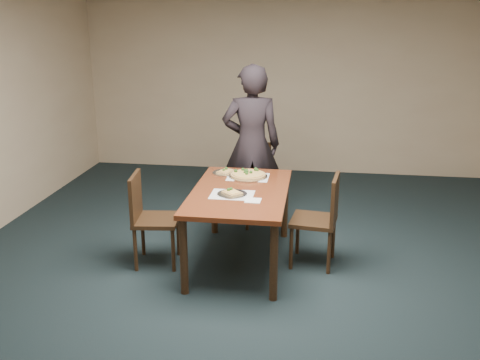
# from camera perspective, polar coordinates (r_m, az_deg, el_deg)

# --- Properties ---
(ground) EXTENTS (8.00, 8.00, 0.00)m
(ground) POSITION_cam_1_polar(r_m,az_deg,el_deg) (4.75, 0.65, -12.44)
(ground) COLOR black
(ground) RESTS_ON ground
(room_shell) EXTENTS (8.00, 8.00, 8.00)m
(room_shell) POSITION_cam_1_polar(r_m,az_deg,el_deg) (4.17, 0.73, 8.78)
(room_shell) COLOR #C7AC8A
(room_shell) RESTS_ON ground
(dining_table) EXTENTS (0.90, 1.50, 0.75)m
(dining_table) POSITION_cam_1_polar(r_m,az_deg,el_deg) (5.12, 0.00, -2.05)
(dining_table) COLOR #532110
(dining_table) RESTS_ON ground
(chair_far) EXTENTS (0.55, 0.55, 0.91)m
(chair_far) POSITION_cam_1_polar(r_m,az_deg,el_deg) (6.23, 1.73, 0.13)
(chair_far) COLOR black
(chair_far) RESTS_ON ground
(chair_left) EXTENTS (0.47, 0.47, 0.91)m
(chair_left) POSITION_cam_1_polar(r_m,az_deg,el_deg) (5.23, -9.78, -3.57)
(chair_left) COLOR black
(chair_left) RESTS_ON ground
(chair_right) EXTENTS (0.47, 0.47, 0.91)m
(chair_right) POSITION_cam_1_polar(r_m,az_deg,el_deg) (5.18, 8.75, -3.72)
(chair_right) COLOR black
(chair_right) RESTS_ON ground
(diner) EXTENTS (0.73, 0.54, 1.84)m
(diner) POSITION_cam_1_polar(r_m,az_deg,el_deg) (6.13, 1.22, 3.75)
(diner) COLOR black
(diner) RESTS_ON ground
(placemat_main) EXTENTS (0.42, 0.32, 0.00)m
(placemat_main) POSITION_cam_1_polar(r_m,az_deg,el_deg) (5.49, 0.87, 0.33)
(placemat_main) COLOR white
(placemat_main) RESTS_ON dining_table
(placemat_near) EXTENTS (0.40, 0.30, 0.00)m
(placemat_near) POSITION_cam_1_polar(r_m,az_deg,el_deg) (4.96, -0.85, -1.57)
(placemat_near) COLOR white
(placemat_near) RESTS_ON dining_table
(pizza_pan) EXTENTS (0.40, 0.40, 0.07)m
(pizza_pan) POSITION_cam_1_polar(r_m,az_deg,el_deg) (5.49, 0.87, 0.56)
(pizza_pan) COLOR silver
(pizza_pan) RESTS_ON dining_table
(slice_plate_near) EXTENTS (0.28, 0.28, 0.06)m
(slice_plate_near) POSITION_cam_1_polar(r_m,az_deg,el_deg) (4.96, -0.86, -1.43)
(slice_plate_near) COLOR silver
(slice_plate_near) RESTS_ON dining_table
(slice_plate_far) EXTENTS (0.28, 0.28, 0.06)m
(slice_plate_far) POSITION_cam_1_polar(r_m,az_deg,el_deg) (5.62, -1.53, 0.85)
(slice_plate_far) COLOR silver
(slice_plate_far) RESTS_ON dining_table
(napkin) EXTENTS (0.14, 0.14, 0.01)m
(napkin) POSITION_cam_1_polar(r_m,az_deg,el_deg) (4.80, 1.40, -2.20)
(napkin) COLOR white
(napkin) RESTS_ON dining_table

